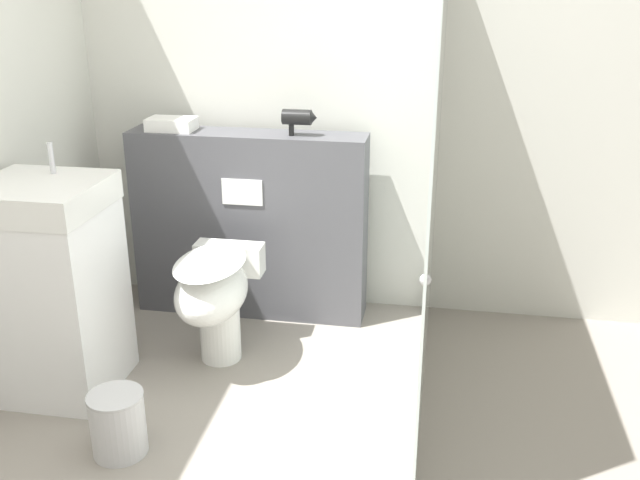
% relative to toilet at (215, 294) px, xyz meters
% --- Properties ---
extents(wall_back, '(8.00, 0.06, 2.50)m').
position_rel_toilet_xyz_m(wall_back, '(0.44, 0.84, 0.87)').
color(wall_back, silver).
rests_on(wall_back, ground_plane).
extents(partition_panel, '(1.29, 0.26, 1.04)m').
position_rel_toilet_xyz_m(partition_panel, '(0.01, 0.61, 0.14)').
color(partition_panel, '#4C4C51').
rests_on(partition_panel, ground_plane).
extents(shower_glass, '(0.04, 1.84, 2.02)m').
position_rel_toilet_xyz_m(shower_glass, '(1.02, -0.11, 0.63)').
color(shower_glass, silver).
rests_on(shower_glass, ground_plane).
extents(toilet, '(0.35, 0.62, 0.57)m').
position_rel_toilet_xyz_m(toilet, '(0.00, 0.00, 0.00)').
color(toilet, white).
rests_on(toilet, ground_plane).
extents(sink_vanity, '(0.53, 0.52, 1.14)m').
position_rel_toilet_xyz_m(sink_vanity, '(-0.66, -0.32, 0.12)').
color(sink_vanity, white).
rests_on(sink_vanity, ground_plane).
extents(hair_drier, '(0.18, 0.08, 0.14)m').
position_rel_toilet_xyz_m(hair_drier, '(0.30, 0.58, 0.76)').
color(hair_drier, black).
rests_on(hair_drier, partition_panel).
extents(folded_towel, '(0.25, 0.16, 0.07)m').
position_rel_toilet_xyz_m(folded_towel, '(-0.40, 0.60, 0.69)').
color(folded_towel, white).
rests_on(folded_towel, partition_panel).
extents(waste_bin, '(0.23, 0.23, 0.27)m').
position_rel_toilet_xyz_m(waste_bin, '(-0.18, -0.76, -0.24)').
color(waste_bin, silver).
rests_on(waste_bin, ground_plane).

